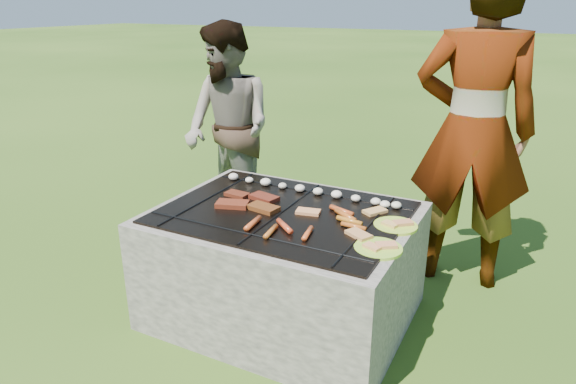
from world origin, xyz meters
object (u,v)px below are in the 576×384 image
Objects in this scene: fire_pit at (284,268)px; cook at (473,131)px; plate_near at (379,248)px; plate_far at (396,225)px; bystander at (228,130)px.

cook is (0.77, 0.86, 0.65)m from fire_pit.
fire_pit is at bearing 162.42° from plate_near.
fire_pit is at bearing 38.90° from cook.
cook is (0.21, 0.76, 0.32)m from plate_far.
cook reaches higher than bystander.
fire_pit is 6.10× the size of plate_near.
fire_pit is 4.84× the size of plate_far.
plate_near is at bearing -17.58° from fire_pit.
bystander is at bearing -9.62° from cook.
plate_near is at bearing -13.71° from bystander.
plate_near is at bearing -90.00° from plate_far.
fire_pit is at bearing -170.52° from plate_far.
cook reaches higher than plate_far.
fire_pit is 1.32m from cook.
plate_near is at bearing 69.46° from cook.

